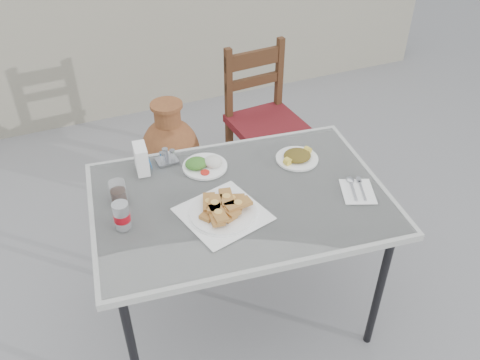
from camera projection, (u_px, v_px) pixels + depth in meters
name	position (u px, v px, depth m)	size (l,w,h in m)	color
ground	(218.00, 321.00, 2.74)	(80.00, 80.00, 0.00)	slate
cafe_table	(240.00, 205.00, 2.34)	(1.43, 1.05, 0.81)	black
pide_plate	(223.00, 209.00, 2.18)	(0.41, 0.41, 0.07)	white
salad_rice_plate	(204.00, 164.00, 2.46)	(0.22, 0.22, 0.05)	white
salad_chopped_plate	(297.00, 157.00, 2.52)	(0.21, 0.21, 0.05)	white
soda_can	(122.00, 216.00, 2.10)	(0.07, 0.07, 0.13)	silver
cola_glass	(118.00, 194.00, 2.24)	(0.08, 0.08, 0.11)	white
napkin_holder	(141.00, 159.00, 2.41)	(0.08, 0.12, 0.14)	white
condiment_caddy	(167.00, 158.00, 2.50)	(0.11, 0.09, 0.07)	#AEAEB5
cutlery_napkin	(357.00, 189.00, 2.33)	(0.20, 0.22, 0.01)	white
chair	(264.00, 120.00, 3.40)	(0.48, 0.48, 1.01)	#3D2510
terracotta_urn	(171.00, 153.00, 3.43)	(0.40, 0.40, 0.70)	brown
back_wall	(110.00, 45.00, 4.20)	(6.00, 0.25, 1.20)	gray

